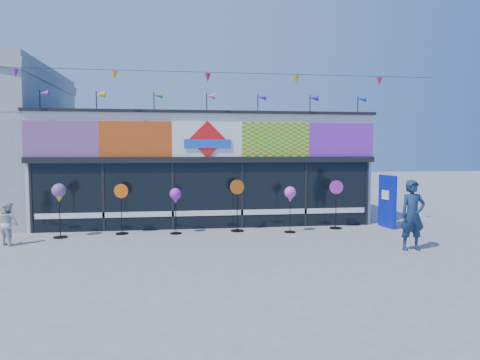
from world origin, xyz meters
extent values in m
plane|color=gray|center=(0.00, 0.00, 0.00)|extent=(80.00, 80.00, 0.00)
cube|color=silver|center=(0.00, 6.00, 2.00)|extent=(12.00, 5.00, 4.00)
cube|color=black|center=(0.00, 3.44, 1.15)|extent=(11.60, 0.12, 2.30)
cube|color=black|center=(0.00, 3.40, 2.40)|extent=(12.00, 0.30, 0.20)
cube|color=white|center=(0.00, 3.41, 0.55)|extent=(11.40, 0.10, 0.18)
cube|color=black|center=(0.00, 6.00, 4.05)|extent=(12.20, 5.20, 0.10)
cube|color=black|center=(-5.80, 3.43, 1.15)|extent=(0.08, 0.14, 2.30)
cube|color=black|center=(-3.50, 3.43, 1.15)|extent=(0.08, 0.14, 2.30)
cube|color=black|center=(-1.20, 3.43, 1.15)|extent=(0.08, 0.14, 2.30)
cube|color=black|center=(1.20, 3.43, 1.15)|extent=(0.08, 0.14, 2.30)
cube|color=black|center=(3.50, 3.43, 1.15)|extent=(0.08, 0.14, 2.30)
cube|color=black|center=(5.80, 3.43, 1.15)|extent=(0.08, 0.14, 2.30)
cube|color=red|center=(-4.80, 3.42, 3.10)|extent=(2.40, 0.08, 1.20)
cube|color=#CF4613|center=(-2.40, 3.42, 3.10)|extent=(2.40, 0.08, 1.20)
cube|color=white|center=(0.00, 3.42, 3.10)|extent=(2.40, 0.08, 1.20)
cube|color=yellow|center=(2.40, 3.42, 3.10)|extent=(2.40, 0.08, 1.20)
cube|color=purple|center=(4.80, 3.42, 3.10)|extent=(2.40, 0.08, 1.20)
cube|color=red|center=(0.00, 3.36, 3.10)|extent=(1.27, 0.06, 1.27)
cube|color=blue|center=(0.00, 3.34, 2.95)|extent=(1.60, 0.05, 0.30)
cube|color=purple|center=(-4.03, 3.48, 1.00)|extent=(0.78, 0.03, 0.78)
cube|color=purple|center=(-2.69, 3.48, 1.35)|extent=(0.92, 0.03, 0.92)
cube|color=#AA24A6|center=(-1.34, 3.48, 1.48)|extent=(0.78, 0.03, 0.78)
cube|color=#D145A5|center=(0.00, 3.48, 0.97)|extent=(0.92, 0.03, 0.92)
cube|color=#2D9F18|center=(1.34, 3.48, 1.22)|extent=(0.78, 0.03, 0.78)
cube|color=red|center=(2.69, 3.48, 1.46)|extent=(0.92, 0.03, 0.92)
cube|color=#C5F514|center=(4.03, 3.48, 0.95)|extent=(0.78, 0.03, 0.78)
cylinder|color=black|center=(-5.50, 3.65, 4.35)|extent=(0.03, 0.03, 0.70)
cone|color=purple|center=(-5.36, 3.65, 4.60)|extent=(0.30, 0.22, 0.22)
cylinder|color=black|center=(-3.70, 3.65, 4.35)|extent=(0.03, 0.03, 0.70)
cone|color=#FBB015|center=(-3.56, 3.65, 4.60)|extent=(0.30, 0.22, 0.22)
cylinder|color=black|center=(-1.80, 3.65, 4.35)|extent=(0.03, 0.03, 0.70)
cone|color=green|center=(-1.66, 3.65, 4.60)|extent=(0.30, 0.22, 0.22)
cylinder|color=black|center=(0.00, 3.65, 4.35)|extent=(0.03, 0.03, 0.70)
cone|color=#EA4EB2|center=(0.14, 3.65, 4.60)|extent=(0.30, 0.22, 0.22)
cylinder|color=black|center=(1.80, 3.65, 4.35)|extent=(0.03, 0.03, 0.70)
cone|color=#5925AF|center=(1.94, 3.65, 4.60)|extent=(0.30, 0.22, 0.22)
cylinder|color=black|center=(3.70, 3.65, 4.35)|extent=(0.03, 0.03, 0.70)
cone|color=#2419DA|center=(3.84, 3.65, 4.60)|extent=(0.30, 0.22, 0.22)
cylinder|color=black|center=(5.50, 3.65, 4.35)|extent=(0.03, 0.03, 0.70)
cone|color=blue|center=(5.64, 3.65, 4.60)|extent=(0.30, 0.22, 0.22)
cylinder|color=black|center=(0.00, 3.00, 5.30)|extent=(16.00, 0.01, 0.01)
cone|color=purple|center=(-6.00, 3.00, 5.12)|extent=(0.20, 0.20, 0.28)
cone|color=#FFA415|center=(-3.00, 3.00, 5.12)|extent=(0.20, 0.20, 0.28)
cone|color=red|center=(0.00, 3.00, 5.12)|extent=(0.20, 0.20, 0.28)
cone|color=orange|center=(3.00, 3.00, 5.12)|extent=(0.20, 0.20, 0.28)
cone|color=red|center=(6.00, 3.00, 5.12)|extent=(0.20, 0.20, 0.28)
cube|color=#0B1CB3|center=(6.30, 2.81, 0.92)|extent=(0.24, 0.93, 1.85)
cube|color=white|center=(6.23, 2.81, 1.15)|extent=(0.08, 0.42, 0.32)
cylinder|color=black|center=(-4.66, 2.48, 0.02)|extent=(0.43, 0.43, 0.03)
cylinder|color=black|center=(-4.66, 2.48, 0.73)|extent=(0.03, 0.03, 1.40)
sphere|color=#C5DA12|center=(-4.66, 2.48, 1.48)|extent=(0.43, 0.43, 0.43)
cone|color=#C5DA12|center=(-4.66, 2.48, 1.21)|extent=(0.22, 0.22, 0.19)
cylinder|color=black|center=(-2.83, 2.82, 0.02)|extent=(0.42, 0.42, 0.03)
cylinder|color=black|center=(-2.83, 2.82, 0.71)|extent=(0.03, 0.03, 1.36)
cylinder|color=#EC570C|center=(-2.83, 2.82, 1.41)|extent=(0.46, 0.11, 0.46)
cylinder|color=black|center=(-1.09, 2.62, 0.01)|extent=(0.38, 0.38, 0.03)
cylinder|color=black|center=(-1.09, 2.62, 0.65)|extent=(0.02, 0.02, 1.24)
sphere|color=purple|center=(-1.09, 2.62, 1.31)|extent=(0.38, 0.38, 0.38)
cone|color=purple|center=(-1.09, 2.62, 1.08)|extent=(0.19, 0.19, 0.17)
cylinder|color=black|center=(0.95, 2.79, 0.02)|extent=(0.44, 0.44, 0.03)
cylinder|color=black|center=(0.95, 2.79, 0.75)|extent=(0.03, 0.03, 1.44)
cylinder|color=#D45614|center=(0.95, 2.79, 1.50)|extent=(0.48, 0.16, 0.49)
cylinder|color=black|center=(2.66, 2.35, 0.01)|extent=(0.39, 0.39, 0.03)
cylinder|color=black|center=(2.66, 2.35, 0.66)|extent=(0.02, 0.02, 1.26)
sphere|color=#D848C3|center=(2.66, 2.35, 1.34)|extent=(0.39, 0.39, 0.39)
cone|color=#D848C3|center=(2.66, 2.35, 1.10)|extent=(0.19, 0.19, 0.17)
cylinder|color=black|center=(4.42, 2.82, 0.02)|extent=(0.43, 0.43, 0.03)
cylinder|color=black|center=(4.42, 2.82, 0.73)|extent=(0.03, 0.03, 1.40)
cylinder|color=#A32399|center=(4.42, 2.82, 1.45)|extent=(0.47, 0.16, 0.47)
imported|color=#172B48|center=(5.34, -0.53, 0.96)|extent=(0.70, 0.46, 1.92)
imported|color=silver|center=(-5.85, 1.63, 0.63)|extent=(0.70, 0.63, 1.25)
camera|label=1|loc=(-0.89, -11.34, 2.73)|focal=32.00mm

